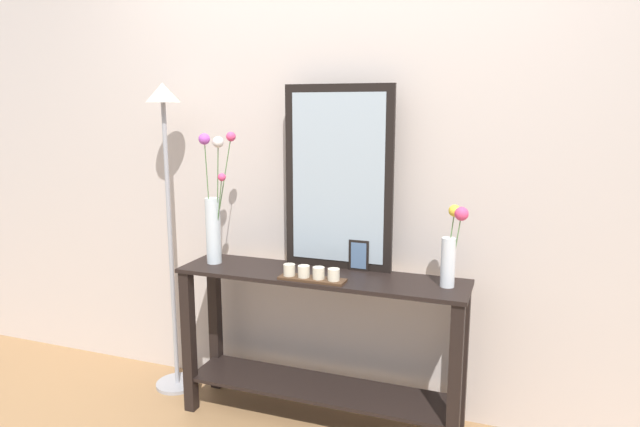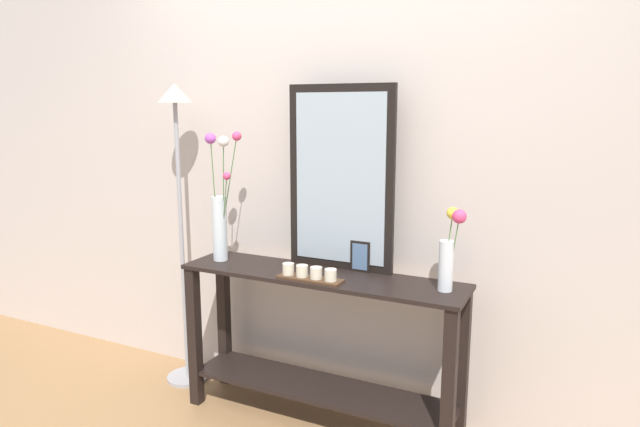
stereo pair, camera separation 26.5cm
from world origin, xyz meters
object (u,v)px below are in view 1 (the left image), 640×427
at_px(floor_lamp, 168,188).
at_px(tall_vase_left, 214,213).
at_px(mirror_leaning, 338,178).
at_px(vase_right, 451,248).
at_px(console_table, 320,335).
at_px(picture_frame_small, 359,255).
at_px(candle_tray, 311,274).

bearing_deg(floor_lamp, tall_vase_left, -11.30).
distance_m(mirror_leaning, vase_right, 0.64).
height_order(console_table, vase_right, vase_right).
bearing_deg(picture_frame_small, candle_tray, -125.32).
height_order(tall_vase_left, floor_lamp, floor_lamp).
xyz_separation_m(tall_vase_left, vase_right, (1.19, 0.02, -0.08)).
bearing_deg(candle_tray, floor_lamp, 169.33).
height_order(picture_frame_small, floor_lamp, floor_lamp).
bearing_deg(vase_right, tall_vase_left, -178.90).
distance_m(mirror_leaning, tall_vase_left, 0.66).
bearing_deg(vase_right, picture_frame_small, 167.08).
relative_size(mirror_leaning, picture_frame_small, 5.89).
bearing_deg(console_table, floor_lamp, 176.11).
bearing_deg(tall_vase_left, mirror_leaning, 12.91).
xyz_separation_m(tall_vase_left, candle_tray, (0.57, -0.10, -0.24)).
distance_m(console_table, mirror_leaning, 0.78).
relative_size(picture_frame_small, floor_lamp, 0.09).
distance_m(console_table, vase_right, 0.79).
height_order(candle_tray, floor_lamp, floor_lamp).
bearing_deg(vase_right, mirror_leaning, 168.20).
distance_m(tall_vase_left, floor_lamp, 0.34).
xyz_separation_m(mirror_leaning, floor_lamp, (-0.94, -0.08, -0.08)).
bearing_deg(tall_vase_left, floor_lamp, 168.70).
xyz_separation_m(vase_right, floor_lamp, (-1.51, 0.04, 0.19)).
distance_m(console_table, picture_frame_small, 0.44).
bearing_deg(picture_frame_small, console_table, -142.02).
bearing_deg(tall_vase_left, picture_frame_small, 9.85).
bearing_deg(mirror_leaning, picture_frame_small, -7.27).
bearing_deg(mirror_leaning, candle_tray, -101.33).
height_order(console_table, tall_vase_left, tall_vase_left).
distance_m(console_table, floor_lamp, 1.13).
relative_size(mirror_leaning, floor_lamp, 0.53).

